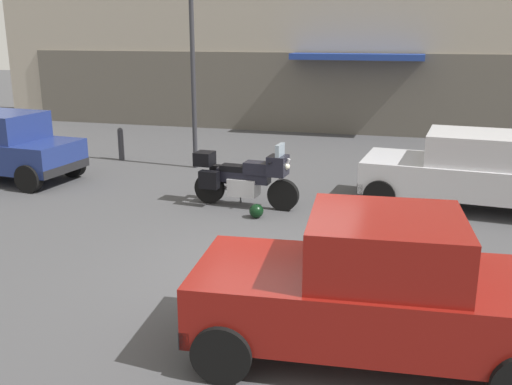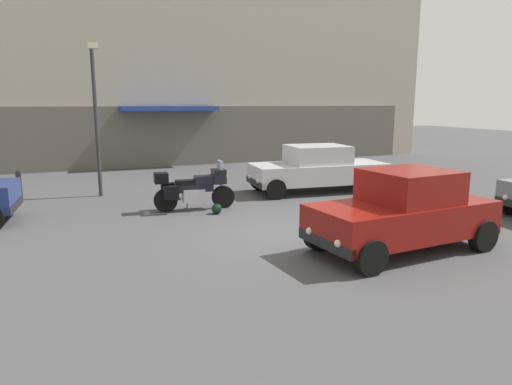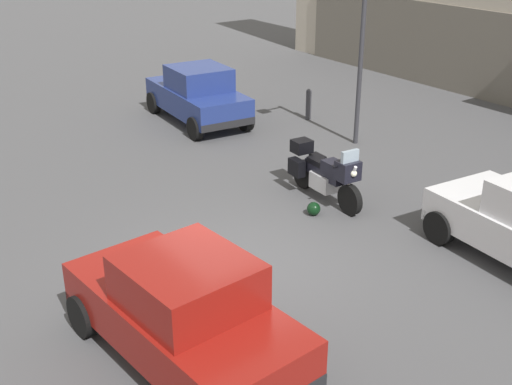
{
  "view_description": "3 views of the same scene",
  "coord_description": "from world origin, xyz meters",
  "px_view_note": "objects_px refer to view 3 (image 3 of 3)",
  "views": [
    {
      "loc": [
        1.94,
        -7.74,
        3.49
      ],
      "look_at": [
        -0.47,
        0.9,
        0.99
      ],
      "focal_mm": 40.53,
      "sensor_mm": 36.0,
      "label": 1
    },
    {
      "loc": [
        -4.5,
        -9.1,
        2.94
      ],
      "look_at": [
        -0.4,
        1.06,
        0.82
      ],
      "focal_mm": 32.47,
      "sensor_mm": 36.0,
      "label": 2
    },
    {
      "loc": [
        8.08,
        -5.28,
        5.77
      ],
      "look_at": [
        -0.81,
        1.04,
        0.94
      ],
      "focal_mm": 45.41,
      "sensor_mm": 36.0,
      "label": 3
    }
  ],
  "objects_px": {
    "helmet": "(314,209)",
    "car_hatchback_near": "(184,312)",
    "car_wagon_end": "(198,95)",
    "bollard_curbside": "(309,103)",
    "motorcycle": "(325,173)",
    "streetlamp_curbside": "(358,34)"
  },
  "relations": [
    {
      "from": "helmet",
      "to": "car_hatchback_near",
      "type": "bearing_deg",
      "value": -60.15
    },
    {
      "from": "car_wagon_end",
      "to": "bollard_curbside",
      "type": "distance_m",
      "value": 3.25
    },
    {
      "from": "motorcycle",
      "to": "helmet",
      "type": "height_order",
      "value": "motorcycle"
    },
    {
      "from": "motorcycle",
      "to": "car_wagon_end",
      "type": "distance_m",
      "value": 6.33
    },
    {
      "from": "helmet",
      "to": "bollard_curbside",
      "type": "xyz_separation_m",
      "value": [
        -5.09,
        4.07,
        0.35
      ]
    },
    {
      "from": "car_hatchback_near",
      "to": "helmet",
      "type": "bearing_deg",
      "value": -65.02
    },
    {
      "from": "motorcycle",
      "to": "bollard_curbside",
      "type": "bearing_deg",
      "value": 147.66
    },
    {
      "from": "car_wagon_end",
      "to": "streetlamp_curbside",
      "type": "height_order",
      "value": "streetlamp_curbside"
    },
    {
      "from": "helmet",
      "to": "streetlamp_curbside",
      "type": "xyz_separation_m",
      "value": [
        -2.73,
        3.61,
        2.74
      ]
    },
    {
      "from": "helmet",
      "to": "bollard_curbside",
      "type": "height_order",
      "value": "bollard_curbside"
    },
    {
      "from": "helmet",
      "to": "car_hatchback_near",
      "type": "distance_m",
      "value": 5.15
    },
    {
      "from": "helmet",
      "to": "bollard_curbside",
      "type": "relative_size",
      "value": 0.3
    },
    {
      "from": "car_hatchback_near",
      "to": "car_wagon_end",
      "type": "relative_size",
      "value": 1.0
    },
    {
      "from": "helmet",
      "to": "streetlamp_curbside",
      "type": "relative_size",
      "value": 0.06
    },
    {
      "from": "car_wagon_end",
      "to": "streetlamp_curbside",
      "type": "distance_m",
      "value": 5.08
    },
    {
      "from": "car_hatchback_near",
      "to": "streetlamp_curbside",
      "type": "relative_size",
      "value": 0.84
    },
    {
      "from": "car_hatchback_near",
      "to": "car_wagon_end",
      "type": "bearing_deg",
      "value": -36.53
    },
    {
      "from": "car_hatchback_near",
      "to": "bollard_curbside",
      "type": "xyz_separation_m",
      "value": [
        -7.63,
        8.5,
        -0.32
      ]
    },
    {
      "from": "car_wagon_end",
      "to": "bollard_curbside",
      "type": "relative_size",
      "value": 4.32
    },
    {
      "from": "car_wagon_end",
      "to": "bollard_curbside",
      "type": "height_order",
      "value": "car_wagon_end"
    },
    {
      "from": "car_hatchback_near",
      "to": "streetlamp_curbside",
      "type": "xyz_separation_m",
      "value": [
        -5.27,
        8.04,
        2.07
      ]
    },
    {
      "from": "motorcycle",
      "to": "helmet",
      "type": "distance_m",
      "value": 0.96
    }
  ]
}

